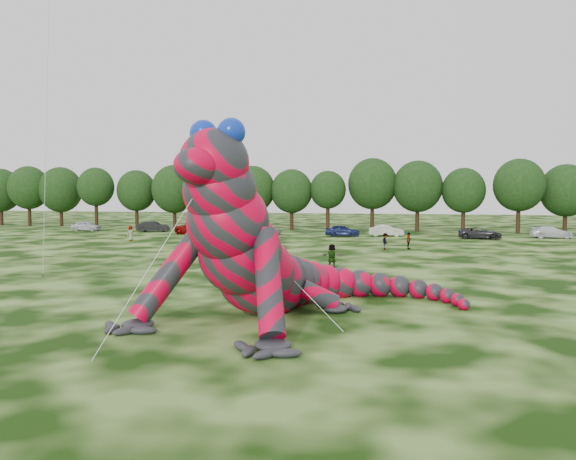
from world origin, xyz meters
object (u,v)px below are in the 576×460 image
(spectator_3, at_px, (409,241))
(spectator_4, at_px, (131,233))
(spectator_2, at_px, (385,241))
(tree_5, at_px, (174,196))
(inflatable_gecko, at_px, (270,221))
(tree_0, at_px, (1,197))
(car_0, at_px, (86,226))
(tree_1, at_px, (29,196))
(tree_14, at_px, (566,199))
(spectator_0, at_px, (204,246))
(tree_6, at_px, (204,198))
(car_1, at_px, (153,227))
(car_5, at_px, (386,231))
(tree_2, at_px, (61,197))
(tree_13, at_px, (519,196))
(tree_8, at_px, (292,200))
(flying_kite, at_px, (49,3))
(spectator_5, at_px, (332,256))
(car_3, at_px, (262,229))
(car_7, at_px, (551,232))
(spectator_1, at_px, (188,246))
(tree_9, at_px, (328,201))
(tree_7, at_px, (253,198))
(tree_4, at_px, (137,199))
(tree_12, at_px, (463,200))
(car_2, at_px, (195,229))
(tree_3, at_px, (96,197))
(car_4, at_px, (343,230))
(tree_10, at_px, (372,194))
(car_6, at_px, (480,233))

(spectator_3, bearing_deg, spectator_4, 89.70)
(spectator_2, bearing_deg, tree_5, 33.04)
(inflatable_gecko, xyz_separation_m, tree_0, (-60.11, 57.20, 0.41))
(tree_5, xyz_separation_m, car_0, (-9.69, -9.17, -4.18))
(tree_1, distance_m, tree_14, 81.82)
(spectator_0, bearing_deg, tree_6, -18.38)
(inflatable_gecko, xyz_separation_m, spectator_2, (4.53, 29.86, -3.52))
(car_1, bearing_deg, car_5, -99.91)
(tree_2, distance_m, tree_13, 70.17)
(tree_6, distance_m, tree_8, 13.34)
(flying_kite, relative_size, spectator_5, 10.32)
(flying_kite, height_order, spectator_5, flying_kite)
(car_3, height_order, car_7, car_3)
(tree_13, height_order, spectator_0, tree_13)
(spectator_3, relative_size, spectator_1, 0.92)
(tree_9, xyz_separation_m, spectator_4, (-20.05, -21.53, -3.46))
(tree_2, relative_size, tree_7, 1.02)
(tree_4, distance_m, car_7, 60.01)
(tree_12, bearing_deg, spectator_3, -107.04)
(tree_1, bearing_deg, car_0, -29.49)
(spectator_5, bearing_deg, tree_5, -47.53)
(tree_6, bearing_deg, spectator_2, -41.88)
(car_0, height_order, car_2, car_2)
(tree_3, relative_size, car_5, 2.15)
(car_4, bearing_deg, tree_14, -71.64)
(tree_7, distance_m, tree_10, 17.58)
(car_7, bearing_deg, tree_6, 80.26)
(tree_1, bearing_deg, tree_9, -0.82)
(tree_3, distance_m, tree_5, 12.67)
(tree_9, height_order, car_1, tree_9)
(tree_5, distance_m, spectator_4, 23.34)
(tree_6, relative_size, spectator_5, 5.15)
(tree_1, distance_m, car_5, 59.03)
(spectator_5, bearing_deg, tree_1, -29.94)
(tree_10, height_order, car_4, tree_10)
(tree_12, distance_m, car_2, 37.18)
(car_7, bearing_deg, tree_1, 82.61)
(tree_8, bearing_deg, inflatable_gecko, -79.92)
(tree_4, relative_size, tree_9, 1.04)
(tree_10, xyz_separation_m, spectator_3, (4.93, -25.93, -4.42))
(tree_2, relative_size, car_1, 2.15)
(tree_9, xyz_separation_m, car_6, (19.80, -10.76, -3.64))
(car_2, bearing_deg, car_6, -77.54)
(tree_7, xyz_separation_m, spectator_5, (16.69, -39.35, -3.82))
(tree_10, xyz_separation_m, spectator_5, (-0.79, -41.13, -4.33))
(tree_2, height_order, tree_3, tree_2)
(inflatable_gecko, relative_size, tree_14, 1.85)
(tree_2, bearing_deg, tree_0, 177.66)
(tree_2, height_order, spectator_4, tree_2)
(tree_5, distance_m, spectator_1, 39.51)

